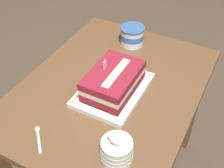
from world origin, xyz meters
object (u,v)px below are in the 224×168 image
object	(u,v)px
foil_tray	(113,91)
birthday_cake	(113,80)
serving_spoon_near_tray	(38,134)
bowl_stack	(117,151)
ice_cream_tub	(132,36)

from	to	relation	value
foil_tray	birthday_cake	distance (m)	0.06
serving_spoon_near_tray	bowl_stack	bearing A→B (deg)	-82.46
foil_tray	birthday_cake	bearing A→B (deg)	-90.00
foil_tray	bowl_stack	bearing A→B (deg)	-150.51
birthday_cake	serving_spoon_near_tray	xyz separation A→B (m)	(-0.35, 0.15, -0.07)
foil_tray	serving_spoon_near_tray	distance (m)	0.38
bowl_stack	ice_cream_tub	size ratio (longest dim) A/B	1.07
bowl_stack	ice_cream_tub	world-z (taller)	bowl_stack
foil_tray	ice_cream_tub	bearing A→B (deg)	12.73
foil_tray	serving_spoon_near_tray	bearing A→B (deg)	157.03
bowl_stack	ice_cream_tub	xyz separation A→B (m)	(0.69, 0.26, 0.00)
birthday_cake	serving_spoon_near_tray	bearing A→B (deg)	157.02
bowl_stack	serving_spoon_near_tray	size ratio (longest dim) A/B	1.30
birthday_cake	ice_cream_tub	bearing A→B (deg)	12.73
foil_tray	bowl_stack	xyz separation A→B (m)	(-0.31, -0.17, 0.04)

